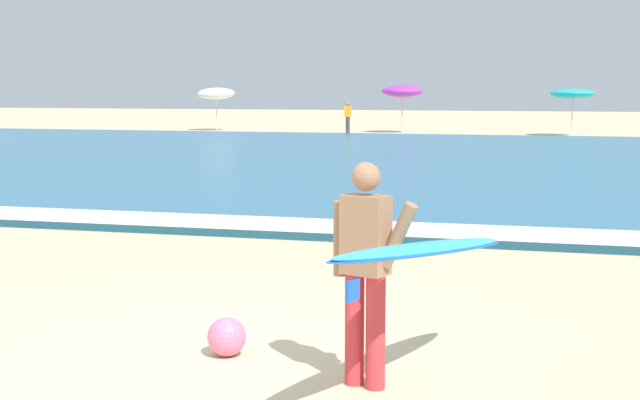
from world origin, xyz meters
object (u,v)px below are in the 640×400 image
(surfer_with_board, at_px, (394,258))
(beach_umbrella_2, at_px, (573,94))
(beach_umbrella_0, at_px, (216,94))
(beach_ball, at_px, (227,337))
(beach_umbrella_1, at_px, (402,91))
(beachgoer_near_row_left, at_px, (348,117))

(surfer_with_board, distance_m, beach_umbrella_2, 36.63)
(beach_umbrella_0, height_order, beach_ball, beach_umbrella_0)
(beach_umbrella_1, xyz_separation_m, beach_umbrella_2, (8.20, -0.96, -0.12))
(beach_umbrella_1, bearing_deg, beach_umbrella_0, -178.61)
(beach_umbrella_0, distance_m, beachgoer_near_row_left, 7.57)
(beach_umbrella_0, distance_m, beach_umbrella_1, 9.87)
(beachgoer_near_row_left, bearing_deg, surfer_with_board, -76.79)
(beachgoer_near_row_left, relative_size, beach_ball, 4.71)
(beach_umbrella_0, bearing_deg, surfer_with_board, -66.96)
(surfer_with_board, xyz_separation_m, beach_ball, (-1.53, 0.54, -0.86))
(beach_umbrella_2, bearing_deg, beach_umbrella_1, 173.35)
(beach_umbrella_1, bearing_deg, surfer_with_board, -80.93)
(beachgoer_near_row_left, bearing_deg, beach_umbrella_1, 30.44)
(beach_umbrella_0, bearing_deg, beach_umbrella_2, -2.27)
(beach_umbrella_0, relative_size, beach_umbrella_1, 0.96)
(beach_umbrella_0, xyz_separation_m, beach_umbrella_1, (9.86, 0.24, 0.14))
(beach_umbrella_1, xyz_separation_m, beach_ball, (4.46, -36.97, -1.93))
(surfer_with_board, distance_m, beach_umbrella_0, 40.51)
(beach_umbrella_2, bearing_deg, beach_ball, -95.92)
(beach_ball, bearing_deg, beach_umbrella_0, 111.30)
(surfer_with_board, height_order, beachgoer_near_row_left, surfer_with_board)
(surfer_with_board, relative_size, beach_umbrella_1, 1.04)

